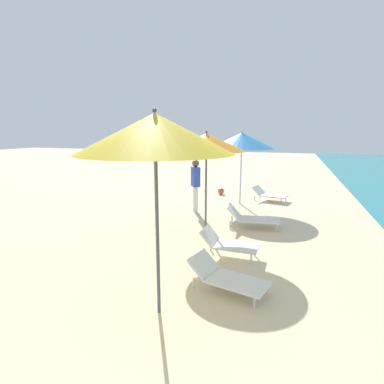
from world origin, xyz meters
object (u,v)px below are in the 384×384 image
at_px(lounger_third_inland, 228,243).
at_px(beach_ball, 221,191).
at_px(lounger_second_shoreside, 227,277).
at_px(lounger_farthest_shoreside, 269,194).
at_px(umbrella_second, 155,134).
at_px(umbrella_third, 206,142).
at_px(umbrella_farthest, 242,141).
at_px(person_walking_near, 196,180).
at_px(lounger_third_shoreside, 252,217).

height_order(lounger_third_inland, beach_ball, lounger_third_inland).
bearing_deg(lounger_second_shoreside, lounger_farthest_shoreside, 103.15).
height_order(umbrella_second, beach_ball, umbrella_second).
relative_size(umbrella_third, umbrella_farthest, 1.00).
bearing_deg(umbrella_second, umbrella_third, 95.03).
xyz_separation_m(umbrella_third, beach_ball, (-0.79, 5.16, -2.25)).
xyz_separation_m(lounger_third_inland, person_walking_near, (-1.83, 3.39, 0.76)).
distance_m(umbrella_second, lounger_third_inland, 3.34).
xyz_separation_m(umbrella_second, lounger_third_shoreside, (0.76, 4.58, -2.34)).
height_order(umbrella_third, umbrella_farthest, umbrella_farthest).
height_order(lounger_third_inland, umbrella_farthest, umbrella_farthest).
distance_m(lounger_second_shoreside, lounger_third_inland, 1.42).
distance_m(person_walking_near, beach_ball, 3.21).
bearing_deg(person_walking_near, umbrella_third, 79.67).
bearing_deg(umbrella_third, lounger_third_inland, -56.07).
distance_m(umbrella_farthest, person_walking_near, 2.38).
bearing_deg(person_walking_near, umbrella_second, 67.66).
distance_m(lounger_third_inland, beach_ball, 6.67).
relative_size(umbrella_third, lounger_third_inland, 2.20).
distance_m(lounger_second_shoreside, lounger_farthest_shoreside, 7.26).
relative_size(umbrella_second, lounger_third_inland, 2.43).
relative_size(lounger_third_inland, beach_ball, 4.45).
relative_size(umbrella_second, umbrella_farthest, 1.10).
relative_size(umbrella_farthest, person_walking_near, 1.54).
relative_size(lounger_third_shoreside, umbrella_farthest, 0.56).
bearing_deg(beach_ball, lounger_second_shoreside, -76.16).
xyz_separation_m(lounger_third_inland, umbrella_farthest, (-0.59, 4.97, 2.03)).
bearing_deg(lounger_third_shoreside, beach_ball, 108.46).
xyz_separation_m(lounger_second_shoreside, lounger_third_inland, (-0.27, 1.39, 0.06)).
bearing_deg(lounger_second_shoreside, umbrella_third, 127.24).
height_order(lounger_farthest_shoreside, person_walking_near, person_walking_near).
bearing_deg(person_walking_near, lounger_farthest_shoreside, -166.87).
distance_m(lounger_third_inland, umbrella_farthest, 5.40).
xyz_separation_m(umbrella_second, lounger_third_inland, (0.55, 2.33, -2.32)).
bearing_deg(lounger_farthest_shoreside, umbrella_farthest, -123.61).
distance_m(umbrella_farthest, lounger_farthest_shoreside, 2.48).
xyz_separation_m(umbrella_second, beach_ball, (-1.11, 8.79, -2.49)).
distance_m(lounger_second_shoreside, umbrella_third, 3.62).
relative_size(umbrella_third, lounger_third_shoreside, 1.77).
distance_m(umbrella_third, lounger_farthest_shoreside, 5.21).
xyz_separation_m(umbrella_farthest, beach_ball, (-1.08, 1.49, -2.20)).
relative_size(lounger_farthest_shoreside, beach_ball, 5.14).
bearing_deg(beach_ball, lounger_third_shoreside, -66.08).
bearing_deg(lounger_third_inland, umbrella_second, -102.21).
height_order(lounger_second_shoreside, umbrella_farthest, umbrella_farthest).
height_order(lounger_third_shoreside, umbrella_farthest, umbrella_farthest).
height_order(lounger_third_shoreside, lounger_third_inland, lounger_third_shoreside).
relative_size(umbrella_second, lounger_third_shoreside, 1.96).
bearing_deg(umbrella_second, lounger_farthest_shoreside, 83.34).
bearing_deg(lounger_third_shoreside, lounger_second_shoreside, -94.44).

